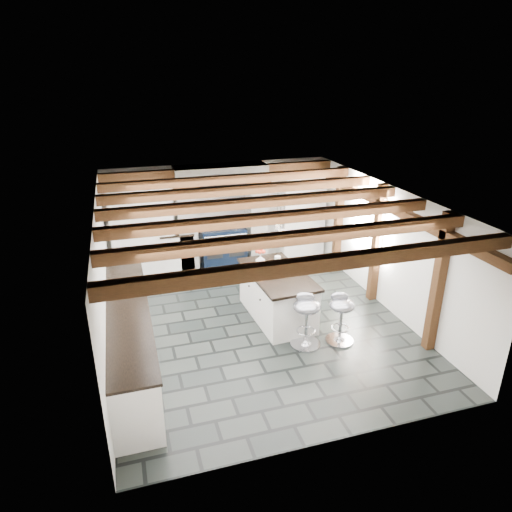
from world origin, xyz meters
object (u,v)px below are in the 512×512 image
object	(u,v)px
range_cooker	(223,246)
bar_stool_far	(307,314)
bar_stool_near	(341,313)
kitchen_island	(277,295)

from	to	relation	value
range_cooker	bar_stool_far	distance (m)	3.66
bar_stool_far	bar_stool_near	bearing A→B (deg)	15.40
range_cooker	bar_stool_near	size ratio (longest dim) A/B	1.16
range_cooker	bar_stool_near	distance (m)	3.86
bar_stool_far	range_cooker	bearing A→B (deg)	120.17
kitchen_island	bar_stool_near	world-z (taller)	kitchen_island
bar_stool_near	kitchen_island	bearing A→B (deg)	145.49
range_cooker	kitchen_island	bearing A→B (deg)	-81.51
kitchen_island	bar_stool_near	distance (m)	1.30
range_cooker	bar_stool_far	size ratio (longest dim) A/B	1.09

